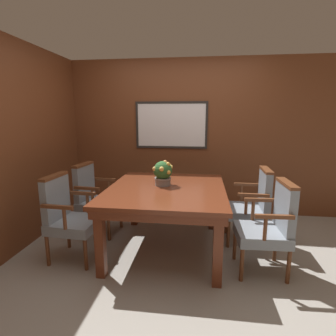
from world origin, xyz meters
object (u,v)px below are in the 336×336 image
(chair_right_near, at_px, (270,224))
(chair_left_near, at_px, (68,215))
(potted_plant, at_px, (163,173))
(chair_right_far, at_px, (253,203))
(dining_table, at_px, (166,195))
(chair_left_far, at_px, (94,196))

(chair_right_near, bearing_deg, chair_left_near, -92.31)
(chair_left_near, height_order, potted_plant, potted_plant)
(chair_left_near, relative_size, potted_plant, 3.12)
(chair_left_near, xyz_separation_m, chair_right_far, (2.10, 0.65, 0.00))
(dining_table, relative_size, potted_plant, 4.91)
(dining_table, xyz_separation_m, chair_left_near, (-1.05, -0.34, -0.16))
(chair_right_near, xyz_separation_m, chair_left_near, (-2.14, -0.01, 0.00))
(chair_left_near, height_order, chair_right_far, same)
(chair_right_near, relative_size, chair_right_far, 1.00)
(chair_left_near, relative_size, chair_left_far, 1.00)
(chair_right_near, xyz_separation_m, potted_plant, (-1.15, 0.43, 0.41))
(dining_table, distance_m, potted_plant, 0.27)
(chair_left_far, distance_m, potted_plant, 1.10)
(dining_table, bearing_deg, potted_plant, 119.43)
(chair_left_near, xyz_separation_m, potted_plant, (1.00, 0.43, 0.41))
(chair_left_near, xyz_separation_m, chair_left_far, (0.01, 0.68, 0.00))
(dining_table, distance_m, chair_right_far, 1.10)
(chair_left_near, distance_m, potted_plant, 1.16)
(chair_left_far, bearing_deg, dining_table, -102.84)
(dining_table, height_order, potted_plant, potted_plant)
(chair_left_near, bearing_deg, chair_right_near, -86.21)
(dining_table, height_order, chair_right_near, chair_right_near)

